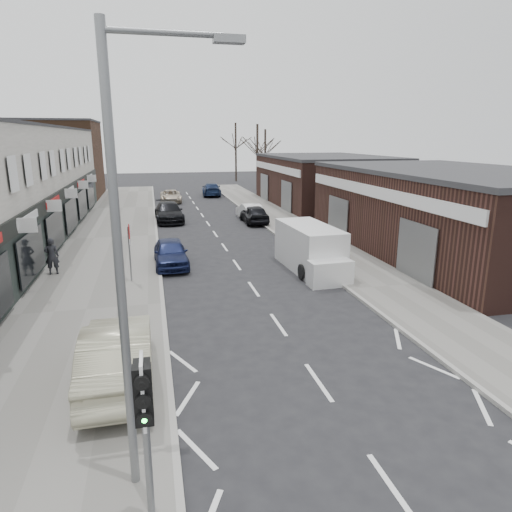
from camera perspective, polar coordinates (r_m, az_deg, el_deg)
ground at (r=11.32m, az=11.57°, el=-20.12°), size 160.00×160.00×0.00m
pavement_left at (r=31.15m, az=-17.51°, el=2.18°), size 5.50×64.00×0.12m
pavement_right at (r=32.57m, az=4.97°, el=3.33°), size 3.50×64.00×0.12m
brick_block_far at (r=54.26m, az=-23.32°, el=10.91°), size 8.00×10.00×8.00m
right_unit_near at (r=28.18m, az=23.47°, el=4.94°), size 10.00×18.00×4.50m
right_unit_far at (r=45.72m, az=8.55°, el=9.23°), size 10.00×16.00×4.50m
tree_far_a at (r=58.25m, az=0.17°, el=8.29°), size 3.60×3.60×8.00m
tree_far_b at (r=64.63m, az=1.13°, el=8.91°), size 3.60×3.60×7.50m
tree_far_c at (r=69.84m, az=-2.50°, el=9.33°), size 3.60×3.60×8.50m
traffic_light at (r=7.52m, az=-13.79°, el=-17.81°), size 0.28×0.60×3.10m
street_lamp at (r=7.80m, az=-15.61°, el=0.92°), size 2.23×0.22×8.00m
warning_sign at (r=20.84m, az=-15.55°, el=2.45°), size 0.12×0.80×2.70m
white_van at (r=22.65m, az=6.83°, el=0.83°), size 2.24×5.76×2.21m
sedan_on_pavement at (r=12.69m, az=-16.89°, el=-11.59°), size 1.79×4.93×1.62m
pedestrian at (r=23.46m, az=-24.16°, el=-0.01°), size 0.66×0.46×1.75m
parked_car_left_a at (r=23.62m, az=-10.62°, el=0.39°), size 1.72×4.14×1.40m
parked_car_left_b at (r=36.45m, az=-10.84°, el=5.41°), size 2.23×5.18×1.49m
parked_car_left_c at (r=47.44m, az=-10.60°, el=7.35°), size 2.11×4.47×1.24m
parked_car_right_a at (r=36.60m, az=-0.76°, el=5.58°), size 1.62×4.09×1.32m
parked_car_right_b at (r=35.07m, az=-0.21°, el=5.26°), size 1.67×4.13×1.41m
parked_car_right_c at (r=52.28m, az=-5.58°, el=8.29°), size 2.44×5.10×1.43m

